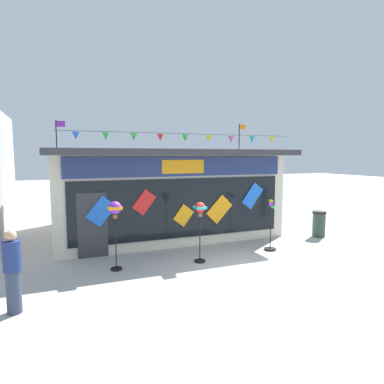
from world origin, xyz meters
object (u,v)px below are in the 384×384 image
Objects in this scene: wind_spinner_left at (200,216)px; kite_shop_building at (158,190)px; trash_bin at (319,224)px; wind_spinner_center_left at (271,225)px; wind_spinner_far_left at (115,214)px; person_mid_plaza at (13,271)px.

kite_shop_building is at bearing 88.76° from wind_spinner_left.
wind_spinner_center_left is at bearing -162.83° from trash_bin.
kite_shop_building reaches higher than wind_spinner_far_left.
wind_spinner_far_left is 2.41m from wind_spinner_left.
trash_bin is (5.51, 1.14, -0.88)m from wind_spinner_left.
wind_spinner_far_left is at bearing -179.58° from wind_spinner_center_left.
person_mid_plaza is (-4.79, -6.16, -0.83)m from kite_shop_building.
trash_bin is at bearing 32.36° from person_mid_plaza.
kite_shop_building is 5.11m from wind_spinner_center_left.
wind_spinner_left is 1.06× the size of person_mid_plaza.
wind_spinner_left reaches higher than wind_spinner_center_left.
person_mid_plaza is at bearing -165.19° from trash_bin.
person_mid_plaza is (-2.30, -1.78, -0.69)m from wind_spinner_far_left.
wind_spinner_far_left is at bearing -173.40° from trash_bin.
wind_spinner_center_left reaches higher than person_mid_plaza.
wind_spinner_far_left is 1.13× the size of person_mid_plaza.
wind_spinner_left reaches higher than person_mid_plaza.
wind_spinner_far_left is 2.99m from person_mid_plaza.
wind_spinner_far_left is 8.02m from trash_bin.
wind_spinner_far_left is 1.11× the size of wind_spinner_center_left.
wind_spinner_far_left is at bearing 55.36° from person_mid_plaza.
wind_spinner_left is at bearing -168.28° from trash_bin.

